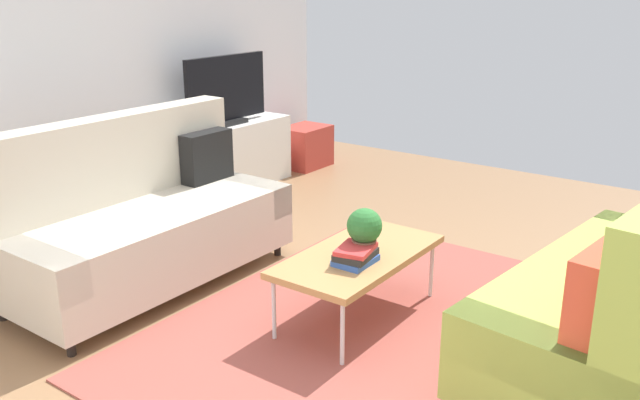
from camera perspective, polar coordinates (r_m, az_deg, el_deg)
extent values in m
plane|color=#936B47|center=(4.07, 2.60, -10.27)|extent=(7.68, 7.68, 0.00)
cube|color=silver|center=(5.65, -22.14, 11.89)|extent=(6.40, 0.12, 2.90)
cube|color=#9E4C42|center=(3.99, 5.22, -10.83)|extent=(2.90, 2.20, 0.01)
cube|color=beige|center=(4.55, -14.05, -3.24)|extent=(1.90, 0.85, 0.44)
cube|color=beige|center=(4.64, -17.07, 3.42)|extent=(1.90, 0.21, 0.56)
cube|color=beige|center=(5.06, -6.81, 0.68)|extent=(0.20, 0.84, 0.22)
cube|color=beige|center=(4.07, -23.35, -5.14)|extent=(0.20, 0.84, 0.22)
cylinder|color=black|center=(4.99, -3.61, -4.13)|extent=(0.05, 0.05, 0.10)
cylinder|color=black|center=(3.95, -20.31, -11.57)|extent=(0.05, 0.05, 0.10)
cylinder|color=black|center=(5.42, -9.15, -2.48)|extent=(0.05, 0.05, 0.10)
cylinder|color=black|center=(4.49, -25.24, -8.56)|extent=(0.05, 0.05, 0.10)
cube|color=black|center=(4.95, -9.54, 3.66)|extent=(0.40, 0.14, 0.36)
cube|color=#A3BC4C|center=(3.79, 23.49, -8.71)|extent=(1.98, 1.05, 0.44)
cube|color=#A3BC4C|center=(3.02, 18.12, -12.66)|extent=(0.29, 0.86, 0.22)
cylinder|color=black|center=(4.75, 22.84, -6.78)|extent=(0.05, 0.05, 0.10)
cube|color=#D84C33|center=(3.00, 22.56, -7.18)|extent=(0.41, 0.18, 0.36)
cube|color=#288C4C|center=(3.40, 25.27, -4.60)|extent=(0.41, 0.18, 0.36)
cube|color=#B7844C|center=(3.95, 3.26, -4.74)|extent=(1.10, 0.56, 0.04)
cylinder|color=silver|center=(3.80, -3.91, -9.23)|extent=(0.02, 0.02, 0.38)
cylinder|color=silver|center=(4.54, 4.21, -4.54)|extent=(0.02, 0.02, 0.38)
cylinder|color=silver|center=(3.56, 1.90, -11.24)|extent=(0.02, 0.02, 0.38)
cylinder|color=silver|center=(4.33, 9.40, -5.87)|extent=(0.02, 0.02, 0.38)
cube|color=silver|center=(6.55, -7.80, 3.65)|extent=(1.40, 0.44, 0.64)
cube|color=black|center=(6.46, -7.80, 6.55)|extent=(0.36, 0.20, 0.04)
cube|color=black|center=(6.41, -7.92, 9.35)|extent=(1.00, 0.05, 0.60)
cube|color=#B2382D|center=(7.32, -1.25, 4.54)|extent=(0.52, 0.40, 0.44)
cylinder|color=brown|center=(3.87, 3.74, -4.08)|extent=(0.14, 0.14, 0.11)
sphere|color=#2D7233|center=(3.82, 3.78, -2.19)|extent=(0.20, 0.20, 0.20)
cube|color=#3359B2|center=(3.80, 3.02, -5.12)|extent=(0.24, 0.18, 0.03)
cube|color=#262626|center=(3.78, 3.03, -4.61)|extent=(0.26, 0.21, 0.04)
cube|color=red|center=(3.77, 3.04, -4.16)|extent=(0.27, 0.23, 0.03)
cylinder|color=silver|center=(6.11, -12.07, 6.18)|extent=(0.11, 0.11, 0.15)
cylinder|color=#3359B2|center=(6.15, -10.32, 6.45)|extent=(0.04, 0.04, 0.17)
cylinder|color=#3F8C4C|center=(6.22, -9.72, 6.65)|extent=(0.05, 0.05, 0.18)
cylinder|color=purple|center=(6.28, -9.05, 7.01)|extent=(0.06, 0.06, 0.22)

